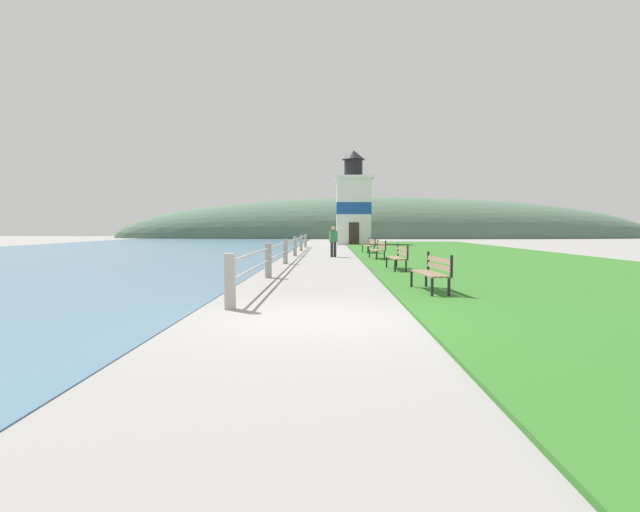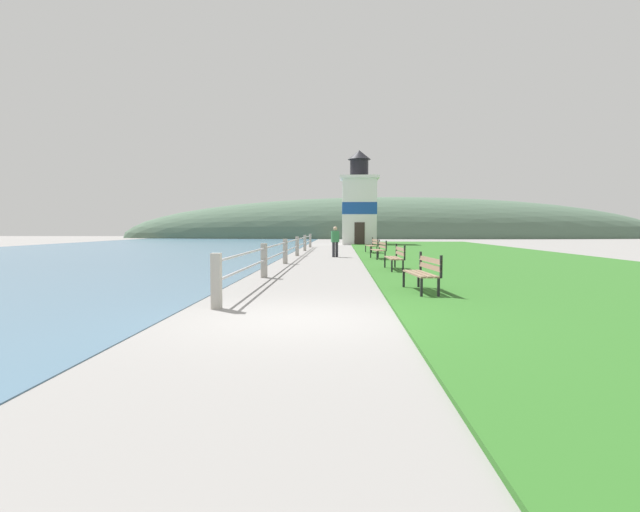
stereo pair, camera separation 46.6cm
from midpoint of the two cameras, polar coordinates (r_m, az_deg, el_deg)
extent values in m
plane|color=gray|center=(8.41, -2.31, -7.23)|extent=(160.00, 160.00, 0.00)
cube|color=#2D6623|center=(27.17, 16.47, -0.04)|extent=(12.00, 53.68, 0.06)
cube|color=#476B84|center=(30.03, -28.22, -0.03)|extent=(24.00, 85.89, 0.01)
cube|color=#A8A399|center=(9.54, -11.63, -2.84)|extent=(0.18, 0.18, 1.05)
cube|color=#A8A399|center=(15.32, -6.79, -0.52)|extent=(0.18, 0.18, 1.05)
cube|color=#A8A399|center=(21.15, -4.61, 0.53)|extent=(0.18, 0.18, 1.05)
cube|color=#A8A399|center=(27.01, -3.37, 1.13)|extent=(0.18, 0.18, 1.05)
cube|color=#A8A399|center=(32.87, -2.58, 1.51)|extent=(0.18, 0.18, 1.05)
cube|color=#A8A399|center=(38.74, -2.02, 1.78)|extent=(0.18, 0.18, 1.05)
cylinder|color=#B2B2B7|center=(24.06, -3.92, 1.74)|extent=(0.06, 29.42, 0.06)
cylinder|color=#B2B2B7|center=(24.08, -3.91, 0.87)|extent=(0.06, 29.42, 0.06)
cube|color=#846B51|center=(11.71, 10.54, -1.99)|extent=(0.28, 1.75, 0.04)
cube|color=#846B51|center=(11.75, 11.24, -1.98)|extent=(0.28, 1.75, 0.04)
cube|color=#846B51|center=(11.79, 11.92, -1.97)|extent=(0.28, 1.75, 0.04)
cube|color=#846B51|center=(11.79, 12.35, -0.42)|extent=(0.22, 1.74, 0.11)
cube|color=#846B51|center=(11.80, 12.34, -1.19)|extent=(0.22, 1.74, 0.11)
cube|color=black|center=(10.92, 11.49, -3.67)|extent=(0.05, 0.05, 0.45)
cube|color=black|center=(12.55, 9.36, -2.75)|extent=(0.05, 0.05, 0.45)
cube|color=black|center=(11.02, 13.34, -3.63)|extent=(0.05, 0.05, 0.45)
cube|color=black|center=(12.64, 10.99, -2.72)|extent=(0.05, 0.05, 0.45)
cube|color=black|center=(10.99, 13.62, -1.19)|extent=(0.05, 0.05, 0.49)
cube|color=black|center=(12.61, 11.23, -0.60)|extent=(0.05, 0.05, 0.49)
cube|color=#846B51|center=(17.60, 7.44, -0.22)|extent=(0.18, 1.90, 0.04)
cube|color=#846B51|center=(17.62, 7.91, -0.22)|extent=(0.18, 1.90, 0.04)
cube|color=#846B51|center=(17.64, 8.39, -0.22)|extent=(0.18, 1.90, 0.04)
cube|color=#846B51|center=(17.64, 8.67, 0.81)|extent=(0.12, 1.90, 0.11)
cube|color=#846B51|center=(17.65, 8.67, 0.30)|extent=(0.12, 1.90, 0.11)
cube|color=black|center=(16.70, 7.77, -1.25)|extent=(0.05, 0.05, 0.45)
cube|color=black|center=(18.52, 6.90, -0.80)|extent=(0.05, 0.05, 0.45)
cube|color=black|center=(16.76, 9.02, -1.25)|extent=(0.05, 0.05, 0.45)
cube|color=black|center=(18.57, 8.03, -0.80)|extent=(0.05, 0.05, 0.45)
cube|color=black|center=(16.74, 9.20, 0.36)|extent=(0.05, 0.05, 0.49)
cube|color=black|center=(18.55, 8.19, 0.65)|extent=(0.05, 0.05, 0.49)
cube|color=#846B51|center=(23.66, 5.58, 0.68)|extent=(0.31, 1.66, 0.04)
cube|color=#846B51|center=(23.69, 5.93, 0.68)|extent=(0.31, 1.66, 0.04)
cube|color=#846B51|center=(23.72, 6.28, 0.68)|extent=(0.31, 1.66, 0.04)
cube|color=#846B51|center=(23.72, 6.49, 1.45)|extent=(0.25, 1.65, 0.11)
cube|color=#846B51|center=(23.73, 6.49, 1.07)|extent=(0.25, 1.65, 0.11)
cube|color=black|center=(22.87, 5.89, -0.03)|extent=(0.06, 0.06, 0.45)
cube|color=black|center=(24.45, 5.12, 0.19)|extent=(0.06, 0.06, 0.45)
cube|color=black|center=(22.95, 6.79, -0.02)|extent=(0.06, 0.06, 0.45)
cube|color=black|center=(24.52, 5.97, 0.19)|extent=(0.06, 0.06, 0.45)
cube|color=black|center=(22.94, 6.92, 1.15)|extent=(0.06, 0.06, 0.49)
cube|color=black|center=(24.51, 6.09, 1.29)|extent=(0.06, 0.06, 0.49)
cube|color=#846B51|center=(29.41, 4.79, 1.19)|extent=(0.30, 1.90, 0.04)
cube|color=#846B51|center=(29.44, 5.07, 1.19)|extent=(0.30, 1.90, 0.04)
cube|color=#846B51|center=(29.46, 5.35, 1.19)|extent=(0.30, 1.90, 0.04)
cube|color=#846B51|center=(29.47, 5.52, 1.80)|extent=(0.24, 1.90, 0.11)
cube|color=#846B51|center=(29.47, 5.52, 1.50)|extent=(0.24, 1.90, 0.11)
cube|color=black|center=(28.50, 5.01, 0.63)|extent=(0.05, 0.05, 0.45)
cube|color=black|center=(30.33, 4.43, 0.79)|extent=(0.05, 0.05, 0.45)
cube|color=black|center=(28.57, 5.75, 0.63)|extent=(0.05, 0.05, 0.45)
cube|color=black|center=(30.39, 5.12, 0.79)|extent=(0.05, 0.05, 0.45)
cube|color=black|center=(28.56, 5.85, 1.57)|extent=(0.05, 0.05, 0.49)
cube|color=black|center=(30.38, 5.21, 1.67)|extent=(0.05, 0.05, 0.49)
cube|color=white|center=(45.80, 3.53, 5.04)|extent=(3.04, 3.04, 5.91)
cube|color=#194799|center=(45.81, 3.53, 5.41)|extent=(3.08, 3.08, 1.06)
cube|color=white|center=(46.00, 3.54, 8.88)|extent=(3.50, 3.50, 0.25)
cylinder|color=black|center=(46.09, 3.55, 9.99)|extent=(1.67, 1.67, 1.53)
cone|color=black|center=(46.25, 3.55, 11.45)|extent=(2.09, 2.09, 0.84)
cube|color=#332823|center=(44.24, 3.61, 2.57)|extent=(0.90, 0.06, 2.00)
cylinder|color=#28282D|center=(25.88, 0.84, 0.73)|extent=(0.15, 0.15, 0.78)
cylinder|color=#28282D|center=(25.94, 1.21, 0.74)|extent=(0.15, 0.15, 0.78)
cube|color=#337A47|center=(25.89, 1.03, 2.23)|extent=(0.43, 0.32, 0.58)
sphere|color=tan|center=(25.88, 1.03, 3.16)|extent=(0.21, 0.21, 0.21)
ellipsoid|color=#4C6651|center=(74.44, 6.87, 2.06)|extent=(80.00, 16.00, 12.00)
camera|label=1|loc=(0.23, -90.62, -0.04)|focal=28.00mm
camera|label=2|loc=(0.23, 89.38, 0.04)|focal=28.00mm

